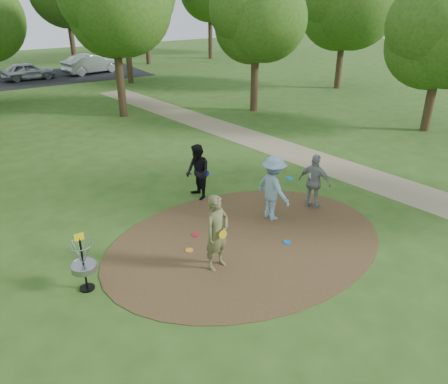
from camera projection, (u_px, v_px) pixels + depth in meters
ground at (246, 242)px, 12.52m from camera, size 100.00×100.00×0.00m
dirt_clearing at (246, 241)px, 12.52m from camera, size 8.40×8.40×0.02m
footpath at (352, 173)px, 17.22m from camera, size 7.55×39.89×0.01m
parking_lot at (59, 76)px, 36.42m from camera, size 14.00×8.00×0.01m
player_observer_with_disc at (217, 233)px, 10.95m from camera, size 0.85×0.67×2.05m
player_throwing_with_disc at (273, 188)px, 13.38m from camera, size 1.22×1.37×2.07m
player_walking_with_disc at (198, 172)px, 14.75m from camera, size 0.82×0.98×1.91m
player_waiting_with_disc at (314, 182)px, 14.06m from camera, size 0.86×1.18×1.86m
disc_ground_cyan at (216, 243)px, 12.40m from camera, size 0.22×0.22×0.02m
disc_ground_blue at (287, 242)px, 12.44m from camera, size 0.22×0.22×0.02m
disc_ground_red at (196, 235)px, 12.81m from camera, size 0.22×0.22×0.02m
car_left at (28, 71)px, 34.64m from camera, size 4.07×1.80×1.36m
car_right at (92, 64)px, 37.25m from camera, size 5.14×2.76×1.61m
disc_ground_orange at (189, 250)px, 12.05m from camera, size 0.22×0.22×0.02m
disc_golf_basket at (83, 258)px, 10.18m from camera, size 0.63×0.63×1.54m
tree_ring at (163, 24)px, 19.06m from camera, size 37.51×45.39×9.42m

